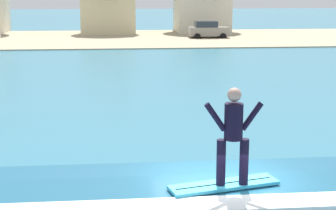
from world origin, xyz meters
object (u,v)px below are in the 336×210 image
at_px(surfboard, 224,185).
at_px(house_small_cottage, 108,3).
at_px(car_far_shore, 208,30).
at_px(surfer, 233,131).

bearing_deg(surfboard, house_small_cottage, 92.96).
height_order(surfboard, car_far_shore, surfboard).
bearing_deg(car_far_shore, surfer, -99.11).
height_order(surfer, house_small_cottage, house_small_cottage).
xyz_separation_m(surfer, car_far_shore, (7.67, 47.78, -1.95)).
distance_m(car_far_shore, house_small_cottage, 12.81).
distance_m(surfer, car_far_shore, 48.43).
bearing_deg(surfer, surfboard, 154.35).
bearing_deg(car_far_shore, surfboard, -99.27).
height_order(surfer, car_far_shore, surfer).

